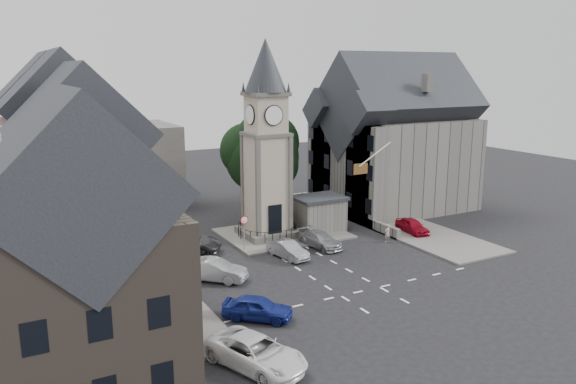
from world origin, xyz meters
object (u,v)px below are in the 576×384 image
stone_shelter (319,213)px  pedestrian (387,233)px  car_east_red (412,226)px  clock_tower (266,141)px  car_west_blue (257,308)px

stone_shelter → pedestrian: stone_shelter is taller
stone_shelter → car_east_red: (6.70, -4.50, -0.91)m
clock_tower → car_west_blue: 17.53m
car_west_blue → pedestrian: pedestrian is taller
stone_shelter → car_west_blue: bearing=-132.3°
pedestrian → clock_tower: bearing=-41.5°
stone_shelter → clock_tower: bearing=174.2°
pedestrian → car_west_blue: bearing=22.7°
stone_shelter → car_east_red: 8.12m
stone_shelter → car_west_blue: stone_shelter is taller
car_west_blue → car_east_red: (19.00, 9.00, -0.05)m
clock_tower → car_east_red: size_ratio=4.35×
car_east_red → clock_tower: bearing=163.8°
clock_tower → car_east_red: bearing=-23.5°
car_west_blue → clock_tower: bearing=12.8°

